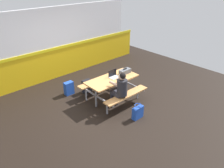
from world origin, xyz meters
The scene contains 9 objects.
ground_plane centered at (0.00, 0.00, -0.01)m, with size 10.00×10.00×0.02m, color black.
accent_backdrop centered at (0.00, 2.67, 1.25)m, with size 8.00×0.14×2.60m.
picnic_table_main centered at (0.42, 0.00, 0.57)m, with size 1.66×1.57×0.74m.
student_nearer centered at (0.22, -0.55, 0.71)m, with size 0.36×0.53×1.21m.
laptop_silver centered at (0.53, 0.04, 0.79)m, with size 0.32×0.22×0.22m.
toolbox_grey centered at (0.98, -0.01, 0.81)m, with size 0.40×0.18×0.18m.
backpack_dark centered at (0.11, 0.93, 0.22)m, with size 0.30×0.22×0.44m.
tote_bag_bright centered at (0.26, -1.22, 0.19)m, with size 0.34×0.21×0.43m.
satchel_spare centered at (-0.41, 1.22, 0.22)m, with size 0.30×0.22×0.44m.
Camera 1 is at (-3.60, -4.37, 3.65)m, focal length 34.63 mm.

